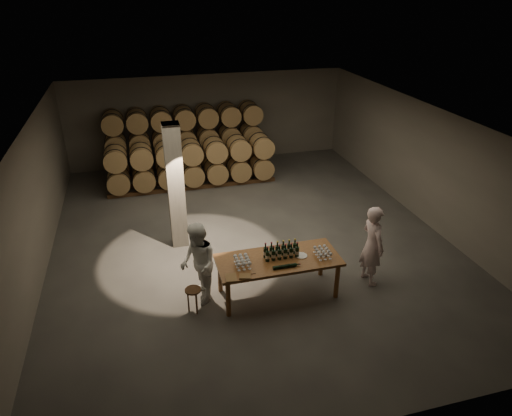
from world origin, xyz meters
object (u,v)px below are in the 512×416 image
object	(u,v)px
tasting_table	(278,263)
notebook_near	(245,276)
plate	(301,256)
stool	(193,293)
bottle_cluster	(281,252)
person_woman	(198,264)
person_man	(372,245)

from	to	relation	value
tasting_table	notebook_near	xyz separation A→B (m)	(-0.83, -0.45, 0.12)
plate	stool	distance (m)	2.39
plate	notebook_near	bearing A→B (deg)	-162.08
stool	tasting_table	bearing A→B (deg)	3.41
bottle_cluster	plate	world-z (taller)	bottle_cluster
notebook_near	stool	xyz separation A→B (m)	(-1.00, 0.34, -0.47)
bottle_cluster	person_woman	size ratio (longest dim) A/B	0.41
plate	person_woman	distance (m)	2.18
stool	notebook_near	bearing A→B (deg)	-18.71
bottle_cluster	stool	distance (m)	2.01
notebook_near	tasting_table	bearing A→B (deg)	43.69
person_man	person_woman	distance (m)	3.80
notebook_near	person_woman	xyz separation A→B (m)	(-0.82, 0.70, -0.01)
plate	notebook_near	size ratio (longest dim) A/B	1.15
stool	person_man	bearing A→B (deg)	0.48
stool	person_man	distance (m)	4.00
tasting_table	stool	world-z (taller)	tasting_table
plate	tasting_table	bearing A→B (deg)	177.91
person_man	person_woman	xyz separation A→B (m)	(-3.79, 0.32, -0.04)
plate	person_man	world-z (taller)	person_man
bottle_cluster	notebook_near	size ratio (longest dim) A/B	3.28
plate	stool	bearing A→B (deg)	-177.77
bottle_cluster	plate	bearing A→B (deg)	-9.66
notebook_near	stool	bearing A→B (deg)	176.62
person_man	stool	bearing A→B (deg)	84.04
stool	person_woman	xyz separation A→B (m)	(0.18, 0.36, 0.45)
notebook_near	person_man	size ratio (longest dim) A/B	0.12
person_woman	person_man	bearing A→B (deg)	76.64
bottle_cluster	stool	bearing A→B (deg)	-175.13
bottle_cluster	stool	size ratio (longest dim) A/B	1.35
person_man	tasting_table	bearing A→B (deg)	81.51
tasting_table	stool	size ratio (longest dim) A/B	4.75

